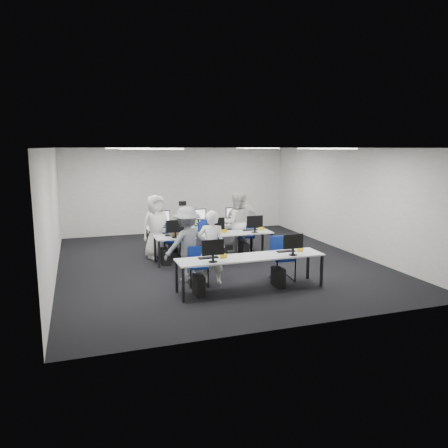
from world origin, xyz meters
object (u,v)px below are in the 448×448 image
object	(u,v)px
chair_4	(242,242)
chair_6	(203,243)
chair_7	(246,242)
chair_2	(173,248)
desk_mid	(214,235)
student_1	(236,223)
desk_front	(251,259)
photographer	(187,244)
chair_3	(210,244)
chair_5	(173,246)
chair_0	(198,273)
student_2	(156,227)
student_3	(242,222)
chair_1	(282,266)
student_0	(212,247)

from	to	relation	value
chair_4	chair_6	bearing A→B (deg)	163.22
chair_7	chair_2	bearing A→B (deg)	-167.42
desk_mid	student_1	bearing A→B (deg)	37.59
desk_front	photographer	xyz separation A→B (m)	(-1.13, 1.07, 0.17)
desk_mid	chair_3	xyz separation A→B (m)	(0.07, 0.63, -0.37)
chair_2	chair_5	distance (m)	0.23
chair_3	chair_5	distance (m)	1.05
chair_0	chair_2	distance (m)	2.50
chair_5	photographer	size ratio (longest dim) A/B	0.56
desk_mid	chair_5	xyz separation A→B (m)	(-0.98, 0.77, -0.38)
student_1	student_2	distance (m)	2.28
chair_6	student_1	world-z (taller)	student_1
photographer	chair_6	bearing A→B (deg)	-129.70
chair_6	student_3	size ratio (longest dim) A/B	0.54
chair_7	student_2	xyz separation A→B (m)	(-2.64, 0.02, 0.61)
desk_mid	chair_6	distance (m)	0.99
desk_front	chair_2	distance (m)	3.32
chair_1	student_2	bearing A→B (deg)	134.69
chair_3	student_3	size ratio (longest dim) A/B	0.56
chair_1	chair_2	distance (m)	3.34
chair_4	student_1	xyz separation A→B (m)	(-0.19, 0.00, 0.58)
chair_3	chair_4	size ratio (longest dim) A/B	1.08
chair_2	student_0	world-z (taller)	student_0
chair_4	student_3	distance (m)	0.59
student_3	student_1	bearing A→B (deg)	-162.91
chair_0	student_1	distance (m)	3.25
desk_mid	student_0	size ratio (longest dim) A/B	1.93
student_1	photographer	distance (m)	2.95
desk_mid	chair_4	xyz separation A→B (m)	(1.05, 0.65, -0.39)
student_2	student_0	bearing A→B (deg)	-92.07
desk_mid	chair_2	bearing A→B (deg)	151.72
chair_5	chair_2	bearing A→B (deg)	-104.36
desk_front	student_3	world-z (taller)	student_3
chair_3	chair_7	distance (m)	1.16
chair_2	chair_7	size ratio (longest dim) A/B	1.12
student_2	desk_mid	bearing A→B (deg)	-45.87
chair_4	student_1	distance (m)	0.61
chair_3	student_1	world-z (taller)	student_1
chair_1	student_0	size ratio (longest dim) A/B	0.59
desk_front	photographer	bearing A→B (deg)	136.33
student_0	chair_3	bearing A→B (deg)	-84.06
chair_3	student_1	distance (m)	0.97
chair_1	chair_4	world-z (taller)	chair_1
student_2	photographer	size ratio (longest dim) A/B	1.02
chair_1	student_0	xyz separation A→B (m)	(-1.63, 0.22, 0.52)
chair_2	chair_4	xyz separation A→B (m)	(2.06, 0.11, -0.01)
student_1	student_3	xyz separation A→B (m)	(0.20, 0.04, 0.01)
chair_1	student_1	distance (m)	2.86
photographer	chair_7	bearing A→B (deg)	-151.98
chair_4	student_2	size ratio (longest dim) A/B	0.52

